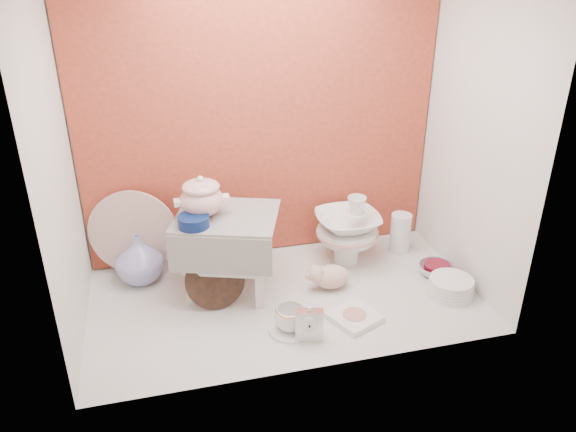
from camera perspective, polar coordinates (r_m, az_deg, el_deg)
The scene contains 17 objects.
ground at distance 2.69m, azimuth -0.31°, elevation -8.30°, with size 1.80×1.80×0.00m, color silver.
niche_shell at distance 2.46m, azimuth -1.39°, elevation 12.28°, with size 1.86×1.03×1.53m.
step_stool at distance 2.66m, azimuth -6.03°, elevation -3.77°, with size 0.46×0.39×0.40m, color silver, non-canonical shape.
soup_tureen at distance 2.53m, azimuth -8.76°, elevation 2.01°, with size 0.24×0.24×0.20m, color white, non-canonical shape.
cobalt_bowl at distance 2.47m, azimuth -9.53°, elevation -0.53°, with size 0.14×0.14×0.05m, color #0A1C4E.
floral_platter at distance 2.89m, azimuth -15.41°, elevation -1.65°, with size 0.44×0.05×0.44m, color white, non-canonical shape.
blue_white_vase at distance 2.85m, azimuth -14.84°, elevation -4.18°, with size 0.24×0.24×0.25m, color white.
lacquer_tray at distance 2.59m, azimuth -7.38°, elevation -6.46°, with size 0.28×0.10×0.27m, color black, non-canonical shape.
mantel_clock at distance 2.39m, azimuth 2.16°, elevation -10.81°, with size 0.12×0.04×0.17m, color silver.
plush_pig at distance 2.73m, azimuth 4.45°, elevation -6.12°, with size 0.22×0.15×0.13m, color #D5AD96.
teacup_saucer at distance 2.48m, azimuth 0.21°, elevation -11.40°, with size 0.18×0.18×0.01m, color white.
gold_rim_teacup at distance 2.45m, azimuth 0.21°, elevation -10.31°, with size 0.13×0.13×0.10m, color white.
lattice_dish at distance 2.56m, azimuth 6.74°, elevation -10.13°, with size 0.19×0.19×0.03m, color white.
dinner_plate_stack at distance 2.79m, azimuth 16.17°, elevation -6.89°, with size 0.22×0.22×0.09m, color white.
crystal_bowl at distance 2.94m, azimuth 14.81°, elevation -5.31°, with size 0.18×0.18×0.06m, color silver.
clear_glass_vase at distance 3.08m, azimuth 11.30°, elevation -1.71°, with size 0.11×0.11×0.22m, color silver.
porcelain_tower at distance 2.90m, azimuth 6.03°, elevation -1.39°, with size 0.32×0.32×0.37m, color white, non-canonical shape.
Camera 1 is at (-0.53, -2.15, 1.52)m, focal length 35.11 mm.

